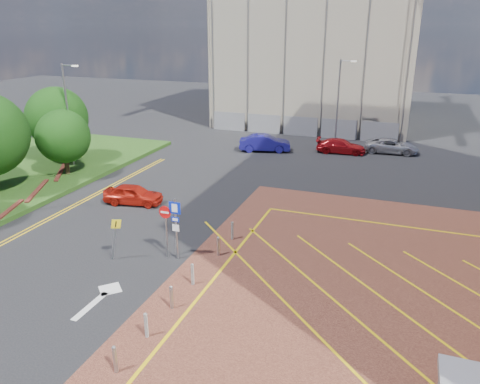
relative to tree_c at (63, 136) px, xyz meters
The scene contains 16 objects.
ground 17.10m from the tree_c, 36.53° to the right, with size 140.00×140.00×0.00m, color black.
forecourt 29.43m from the tree_c, 19.98° to the right, with size 26.00×26.00×0.02m, color brown.
retaining_wall 8.71m from the tree_c, 78.00° to the right, with size 6.06×20.33×0.40m.
tree_c is the anchor object (origin of this frame).
tree_d 4.30m from the tree_c, 135.00° to the left, with size 5.00×5.00×6.08m.
lamp_left_far 2.65m from the tree_c, 114.71° to the left, with size 1.53×0.16×8.00m.
lamp_back 25.19m from the tree_c, 45.68° to the left, with size 1.53×0.16×8.00m.
sign_cluster 16.53m from the tree_c, 33.16° to the right, with size 1.17×0.12×3.20m.
warning_sign 15.29m from the tree_c, 42.12° to the right, with size 0.67×0.40×2.25m.
bollard_row 19.83m from the tree_c, 36.44° to the right, with size 0.14×11.14×0.90m.
construction_building 33.81m from the tree_c, 65.77° to the left, with size 21.20×19.20×22.00m, color #A39A85.
construction_fence 24.80m from the tree_c, 54.06° to the left, with size 21.60×0.06×2.00m, color gray.
car_red_left 8.78m from the tree_c, 21.89° to the right, with size 1.54×3.82×1.30m, color red.
car_blue_back 17.54m from the tree_c, 46.85° to the left, with size 1.62×4.66×1.53m, color navy.
car_red_back 23.66m from the tree_c, 37.84° to the left, with size 1.80×4.42×1.28m, color #A30D12.
car_silver_back 28.07m from the tree_c, 34.97° to the left, with size 2.17×4.70×1.31m, color #ABAAB1.
Camera 1 is at (10.62, -17.60, 11.09)m, focal length 35.00 mm.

